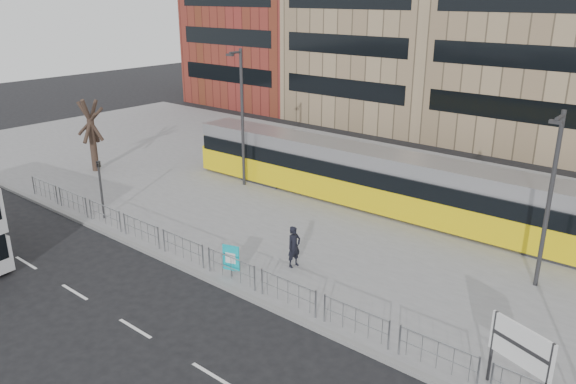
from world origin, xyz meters
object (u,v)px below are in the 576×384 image
Objects in this scene: traffic_light_west at (100,182)px; bare_tree at (87,96)px; pedestrian at (294,247)px; lamp_post_west at (242,113)px; ad_panel at (231,258)px; tram at (394,183)px; lamp_post_east at (550,194)px; station_sign at (521,349)px.

bare_tree reaches higher than traffic_light_west.
traffic_light_west is (-11.05, -2.14, 1.07)m from pedestrian.
bare_tree is (-9.57, -4.14, 0.49)m from lamp_post_west.
ad_panel is 9.72m from traffic_light_west.
traffic_light_west is at bearing -101.87° from lamp_post_west.
tram is 9.54m from lamp_post_east.
ad_panel is at bearing 159.08° from pedestrian.
tram is 8.64× the size of traffic_light_west.
lamp_post_west is (-19.40, 8.74, 2.80)m from station_sign.
tram is 11.34× the size of station_sign.
traffic_light_west is at bearing 160.76° from ad_panel.
ad_panel is at bearing -143.71° from lamp_post_east.
traffic_light_west is at bearing -137.43° from tram.
bare_tree is at bearing 141.08° from traffic_light_west.
pedestrian is at bearing -90.90° from tram.
bare_tree is at bearing -156.59° from lamp_post_west.
traffic_light_west reaches higher than pedestrian.
ad_panel is (-1.34, -10.79, -0.77)m from tram.
station_sign is 11.58m from ad_panel.
pedestrian is 0.26× the size of lamp_post_east.
bare_tree reaches higher than station_sign.
pedestrian is 0.25× the size of bare_tree.
tram is 15.25m from traffic_light_west.
lamp_post_west reaches higher than lamp_post_east.
lamp_post_east reaches higher than pedestrian.
tram is 3.75× the size of bare_tree.
tram is 14.72× the size of pedestrian.
lamp_post_east is (19.55, 7.04, 1.94)m from traffic_light_west.
lamp_post_east is at bearing 5.51° from bare_tree.
tram reaches higher than traffic_light_west.
station_sign is at bearing -93.36° from pedestrian.
pedestrian is (-10.15, 2.34, -0.73)m from station_sign.
lamp_post_west is at bearing 113.96° from ad_panel.
tram is at bearing 34.45° from traffic_light_west.
tram is at bearing 18.16° from bare_tree.
lamp_post_west reaches higher than traffic_light_west.
lamp_post_west is at bearing 174.87° from station_sign.
station_sign is 21.46m from lamp_post_west.
lamp_post_west is (-7.85, 8.78, 3.63)m from ad_panel.
bare_tree reaches higher than pedestrian.
station_sign is 0.29× the size of lamp_post_west.
pedestrian is at bearing -6.85° from bare_tree.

